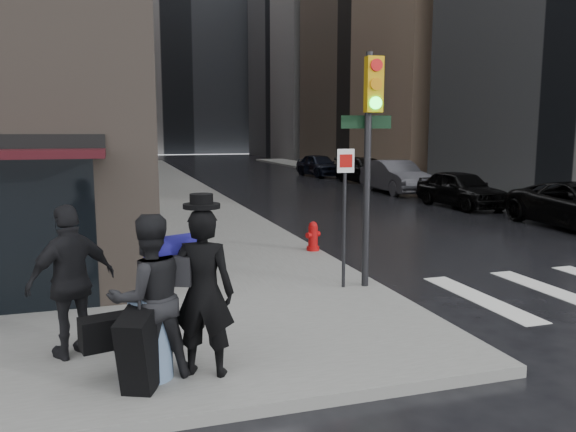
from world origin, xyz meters
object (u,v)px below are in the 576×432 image
(fire_hydrant, at_px, (313,238))
(parked_car_2, at_px, (395,177))
(man_greycoat, at_px, (72,281))
(parked_car_3, at_px, (366,170))
(parked_car_4, at_px, (319,165))
(man_overcoat, at_px, (191,301))
(parked_car_1, at_px, (461,189))
(man_jeans, at_px, (148,297))
(traffic_light, at_px, (368,138))

(fire_hydrant, bearing_deg, parked_car_2, 54.81)
(man_greycoat, distance_m, parked_car_3, 27.49)
(parked_car_4, bearing_deg, fire_hydrant, -115.80)
(man_overcoat, xyz_separation_m, parked_car_4, (12.57, 29.78, -0.29))
(man_overcoat, distance_m, parked_car_1, 18.02)
(man_jeans, bearing_deg, parked_car_1, -148.80)
(man_jeans, xyz_separation_m, fire_hydrant, (4.18, 6.13, -0.64))
(man_greycoat, bearing_deg, parked_car_2, -156.95)
(man_overcoat, bearing_deg, man_greycoat, -15.25)
(man_jeans, relative_size, parked_car_1, 0.44)
(parked_car_4, bearing_deg, traffic_light, -113.77)
(man_jeans, height_order, man_greycoat, man_greycoat)
(man_overcoat, bearing_deg, fire_hydrant, -97.28)
(man_greycoat, bearing_deg, man_overcoat, 112.49)
(man_greycoat, height_order, parked_car_3, man_greycoat)
(traffic_light, distance_m, parked_car_2, 18.20)
(man_greycoat, distance_m, parked_car_2, 22.33)
(man_jeans, height_order, fire_hydrant, man_jeans)
(man_jeans, bearing_deg, parked_car_3, -134.04)
(man_overcoat, relative_size, man_greycoat, 1.12)
(man_overcoat, height_order, parked_car_3, man_overcoat)
(traffic_light, distance_m, parked_car_1, 13.66)
(traffic_light, bearing_deg, man_jeans, -140.99)
(man_jeans, xyz_separation_m, traffic_light, (3.99, 2.79, 1.75))
(man_greycoat, distance_m, fire_hydrant, 7.26)
(parked_car_3, bearing_deg, traffic_light, -119.81)
(parked_car_4, bearing_deg, parked_car_2, -95.79)
(man_greycoat, distance_m, traffic_light, 5.48)
(parked_car_1, distance_m, parked_car_3, 11.20)
(parked_car_2, bearing_deg, parked_car_3, 80.30)
(parked_car_1, bearing_deg, fire_hydrant, -144.25)
(fire_hydrant, bearing_deg, parked_car_1, 38.05)
(parked_car_3, bearing_deg, man_overcoat, -123.87)
(man_greycoat, bearing_deg, traffic_light, 171.84)
(fire_hydrant, distance_m, parked_car_4, 25.15)
(parked_car_1, xyz_separation_m, parked_car_2, (0.03, 5.57, 0.07))
(parked_car_1, xyz_separation_m, parked_car_4, (0.15, 16.72, 0.03))
(parked_car_1, bearing_deg, man_overcoat, -135.85)
(parked_car_1, distance_m, parked_car_4, 16.73)
(parked_car_3, bearing_deg, man_greycoat, -127.40)
(man_greycoat, height_order, parked_car_1, man_greycoat)
(man_overcoat, bearing_deg, parked_car_1, -110.11)
(fire_hydrant, relative_size, parked_car_2, 0.14)
(man_overcoat, height_order, parked_car_4, man_overcoat)
(parked_car_2, bearing_deg, traffic_light, -118.55)
(fire_hydrant, bearing_deg, man_overcoat, -120.72)
(man_overcoat, height_order, man_jeans, man_overcoat)
(man_overcoat, relative_size, parked_car_2, 0.44)
(man_jeans, distance_m, parked_car_1, 18.26)
(parked_car_2, xyz_separation_m, parked_car_3, (1.05, 5.57, -0.06))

